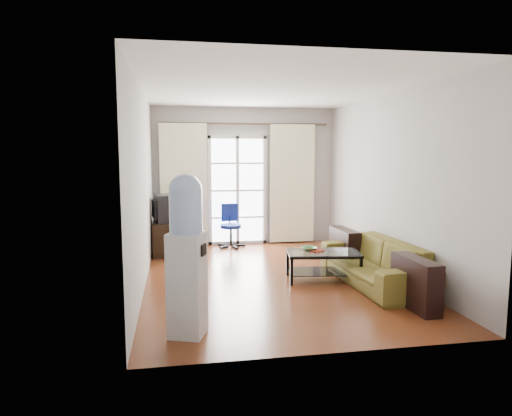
{
  "coord_description": "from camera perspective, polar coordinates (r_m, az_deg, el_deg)",
  "views": [
    {
      "loc": [
        -1.36,
        -6.39,
        1.82
      ],
      "look_at": [
        -0.17,
        0.35,
        0.99
      ],
      "focal_mm": 32.0,
      "sensor_mm": 36.0,
      "label": 1
    }
  ],
  "objects": [
    {
      "name": "book",
      "position": [
        6.57,
        6.72,
        -5.38
      ],
      "size": [
        0.42,
        0.43,
        0.02
      ],
      "primitive_type": "imported",
      "rotation": [
        0.0,
        0.0,
        0.58
      ],
      "color": "maroon",
      "rests_on": "coffee_table"
    },
    {
      "name": "crt_tv",
      "position": [
        8.3,
        -10.94,
        -0.02
      ],
      "size": [
        0.61,
        0.61,
        0.49
      ],
      "rotation": [
        0.0,
        0.0,
        0.19
      ],
      "color": "black",
      "rests_on": "tv_stand"
    },
    {
      "name": "wall_right",
      "position": [
        7.15,
        16.25,
        2.88
      ],
      "size": [
        0.02,
        5.2,
        2.7
      ],
      "primitive_type": "cube",
      "color": "#B1ADA9",
      "rests_on": "floor"
    },
    {
      "name": "curtain_right",
      "position": [
        9.19,
        4.54,
        3.04
      ],
      "size": [
        0.9,
        0.07,
        2.35
      ],
      "primitive_type": "cube",
      "color": "#FFFDCD",
      "rests_on": "curtain_rod"
    },
    {
      "name": "curtain_rod",
      "position": [
        9.01,
        -1.37,
        10.49
      ],
      "size": [
        3.3,
        0.04,
        0.04
      ],
      "primitive_type": "cylinder",
      "rotation": [
        0.0,
        1.57,
        0.0
      ],
      "color": "#4C3F2D",
      "rests_on": "wall_back"
    },
    {
      "name": "wall_back",
      "position": [
        9.1,
        -1.45,
        3.97
      ],
      "size": [
        3.6,
        0.02,
        2.7
      ],
      "primitive_type": "cube",
      "color": "#B1ADA9",
      "rests_on": "floor"
    },
    {
      "name": "wall_front",
      "position": [
        4.06,
        9.65,
        0.15
      ],
      "size": [
        3.6,
        0.02,
        2.7
      ],
      "primitive_type": "cube",
      "color": "#B1ADA9",
      "rests_on": "floor"
    },
    {
      "name": "tv_stand",
      "position": [
        8.38,
        -10.85,
        -3.67
      ],
      "size": [
        0.54,
        0.81,
        0.59
      ],
      "primitive_type": "cube",
      "rotation": [
        0.0,
        0.0,
        -0.0
      ],
      "color": "black",
      "rests_on": "floor"
    },
    {
      "name": "task_chair",
      "position": [
        8.87,
        -3.18,
        -3.31
      ],
      "size": [
        0.57,
        0.57,
        0.83
      ],
      "rotation": [
        0.0,
        0.0,
        0.01
      ],
      "color": "black",
      "rests_on": "floor"
    },
    {
      "name": "sofa",
      "position": [
        6.62,
        14.56,
        -6.56
      ],
      "size": [
        2.13,
        0.97,
        0.61
      ],
      "primitive_type": "imported",
      "rotation": [
        0.0,
        0.0,
        -1.53
      ],
      "color": "brown",
      "rests_on": "floor"
    },
    {
      "name": "wall_left",
      "position": [
        6.42,
        -13.96,
        2.52
      ],
      "size": [
        0.02,
        5.2,
        2.7
      ],
      "primitive_type": "cube",
      "color": "#B1ADA9",
      "rests_on": "floor"
    },
    {
      "name": "french_door",
      "position": [
        9.05,
        -2.33,
        2.2
      ],
      "size": [
        1.16,
        0.06,
        2.15
      ],
      "color": "white",
      "rests_on": "wall_back"
    },
    {
      "name": "curtain_left",
      "position": [
        8.89,
        -9.01,
        2.85
      ],
      "size": [
        0.9,
        0.07,
        2.35
      ],
      "primitive_type": "cube",
      "color": "#FFFDCD",
      "rests_on": "curtain_rod"
    },
    {
      "name": "coffee_table",
      "position": [
        6.64,
        8.37,
        -6.67
      ],
      "size": [
        1.09,
        0.72,
        0.41
      ],
      "rotation": [
        0.0,
        0.0,
        -0.14
      ],
      "color": "silver",
      "rests_on": "floor"
    },
    {
      "name": "bowl",
      "position": [
        6.65,
        6.66,
        -5.1
      ],
      "size": [
        0.26,
        0.26,
        0.05
      ],
      "primitive_type": "imported",
      "rotation": [
        0.0,
        0.0,
        0.11
      ],
      "color": "green",
      "rests_on": "coffee_table"
    },
    {
      "name": "radiator",
      "position": [
        9.27,
        3.56,
        -2.33
      ],
      "size": [
        0.64,
        0.12,
        0.64
      ],
      "primitive_type": "cube",
      "color": "#9C9C9F",
      "rests_on": "floor"
    },
    {
      "name": "water_cooler",
      "position": [
        4.55,
        -8.68,
        -5.49
      ],
      "size": [
        0.42,
        0.42,
        1.62
      ],
      "rotation": [
        0.0,
        0.0,
        -0.35
      ],
      "color": "silver",
      "rests_on": "floor"
    },
    {
      "name": "floor",
      "position": [
        6.78,
        1.92,
        -8.64
      ],
      "size": [
        5.2,
        5.2,
        0.0
      ],
      "primitive_type": "plane",
      "color": "brown",
      "rests_on": "ground"
    },
    {
      "name": "ceiling",
      "position": [
        6.59,
        2.02,
        14.59
      ],
      "size": [
        5.2,
        5.2,
        0.0
      ],
      "primitive_type": "plane",
      "rotation": [
        3.14,
        0.0,
        0.0
      ],
      "color": "white",
      "rests_on": "wall_back"
    },
    {
      "name": "remote",
      "position": [
        6.64,
        7.75,
        -5.28
      ],
      "size": [
        0.16,
        0.08,
        0.02
      ],
      "primitive_type": "cube",
      "rotation": [
        0.0,
        0.0,
        0.26
      ],
      "color": "black",
      "rests_on": "coffee_table"
    }
  ]
}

